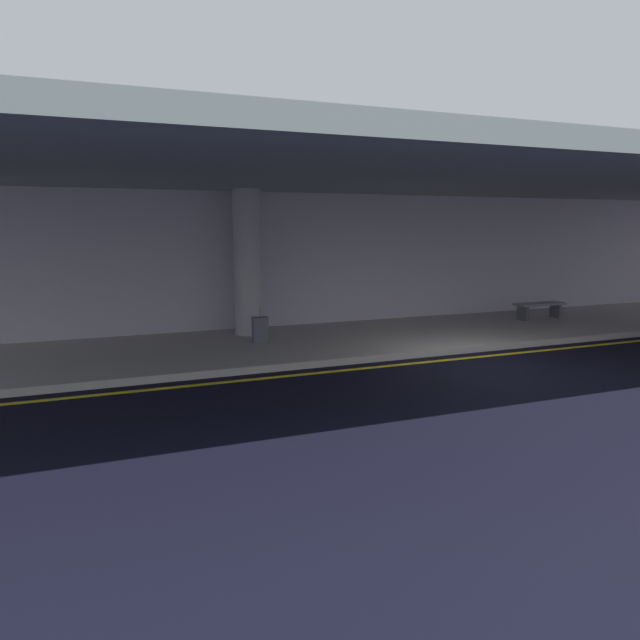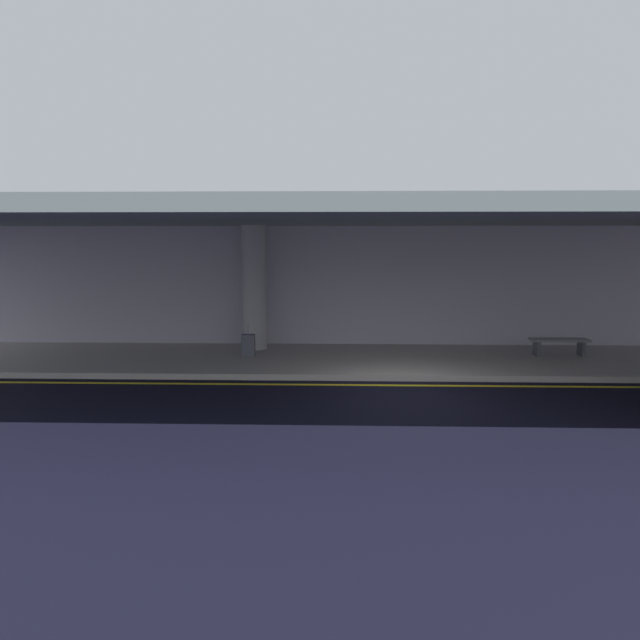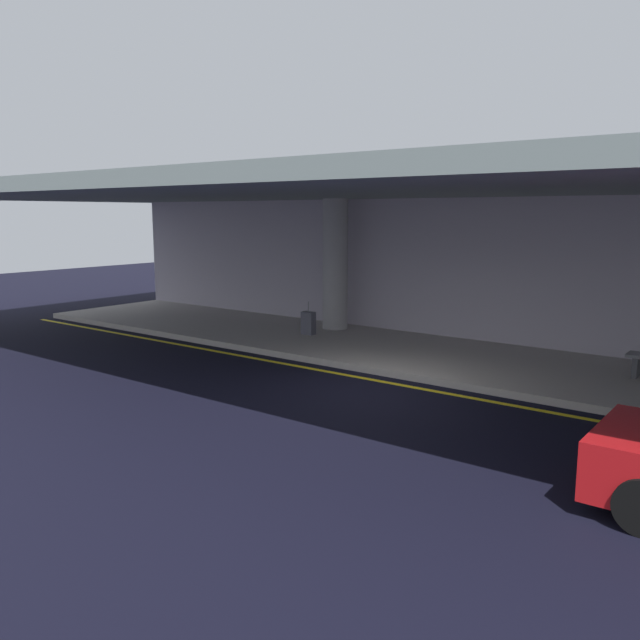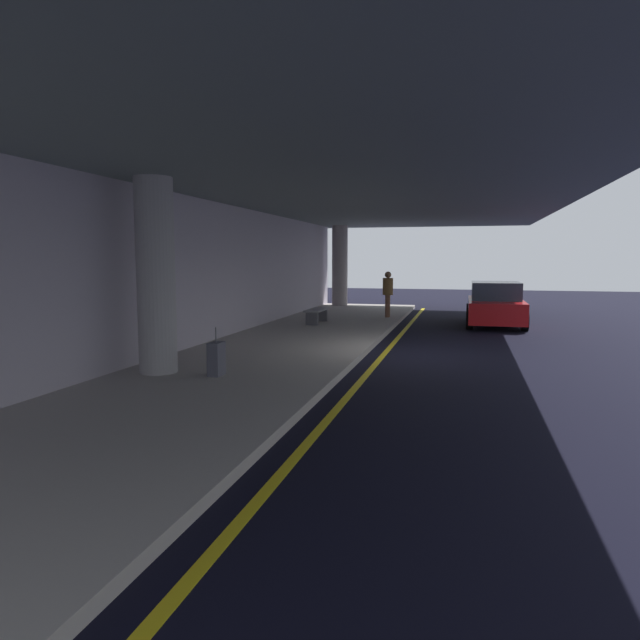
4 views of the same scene
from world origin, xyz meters
name	(u,v)px [view 1 (image 1 of 4)]	position (x,y,z in m)	size (l,w,h in m)	color
ground_plane	(484,365)	(0.00, 0.00, 0.00)	(60.00, 60.00, 0.00)	black
sidewalk	(410,335)	(0.00, 3.10, 0.07)	(26.00, 4.20, 0.15)	#AAA39D
lane_stripe_yellow	(466,358)	(0.00, 0.61, 0.00)	(26.00, 0.14, 0.01)	yellow
support_column_far_left	(248,263)	(-4.00, 4.38, 1.97)	(0.71, 0.71, 3.65)	#A5A2A4
ceiling_overhang	(424,182)	(0.00, 2.60, 3.95)	(28.00, 13.20, 0.30)	gray
terminal_back_wall	(373,260)	(0.00, 5.35, 1.90)	(26.00, 0.30, 3.80)	#B2A9B9
suitcase_upright_primary	(260,330)	(-4.02, 3.17, 0.46)	(0.36, 0.22, 0.90)	#50505D
bench_metal	(540,307)	(4.69, 3.54, 0.50)	(1.60, 0.50, 0.48)	slate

